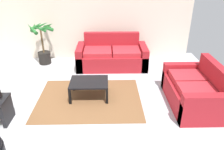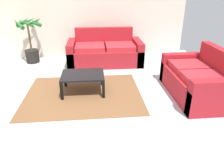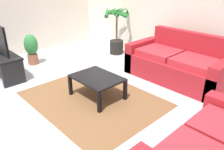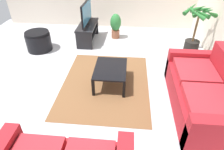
{
  "view_description": "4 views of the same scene",
  "coord_description": "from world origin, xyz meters",
  "px_view_note": "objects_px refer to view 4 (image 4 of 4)",
  "views": [
    {
      "loc": [
        0.53,
        -3.41,
        2.57
      ],
      "look_at": [
        0.63,
        0.88,
        0.42
      ],
      "focal_mm": 34.98,
      "sensor_mm": 36.0,
      "label": 1
    },
    {
      "loc": [
        0.36,
        -2.99,
        1.93
      ],
      "look_at": [
        0.66,
        0.37,
        0.47
      ],
      "focal_mm": 33.21,
      "sensor_mm": 36.0,
      "label": 2
    },
    {
      "loc": [
        2.72,
        -1.43,
        1.9
      ],
      "look_at": [
        0.42,
        0.75,
        0.48
      ],
      "focal_mm": 36.0,
      "sensor_mm": 36.0,
      "label": 3
    },
    {
      "loc": [
        3.26,
        1.01,
        2.41
      ],
      "look_at": [
        0.46,
        0.74,
        0.44
      ],
      "focal_mm": 31.6,
      "sensor_mm": 36.0,
      "label": 4
    }
  ],
  "objects_px": {
    "tv_stand": "(88,30)",
    "couch_main": "(204,94)",
    "potted_palm": "(195,32)",
    "potted_plant_small": "(116,25)",
    "ottoman": "(39,41)",
    "coffee_table": "(111,70)",
    "tv": "(87,13)"
  },
  "relations": [
    {
      "from": "coffee_table",
      "to": "potted_palm",
      "type": "distance_m",
      "value": 2.36
    },
    {
      "from": "tv_stand",
      "to": "coffee_table",
      "type": "relative_size",
      "value": 1.36
    },
    {
      "from": "couch_main",
      "to": "tv_stand",
      "type": "distance_m",
      "value": 3.46
    },
    {
      "from": "ottoman",
      "to": "potted_plant_small",
      "type": "bearing_deg",
      "value": 115.92
    },
    {
      "from": "tv_stand",
      "to": "tv",
      "type": "xyz_separation_m",
      "value": [
        0.0,
        0.0,
        0.48
      ]
    },
    {
      "from": "tv_stand",
      "to": "ottoman",
      "type": "relative_size",
      "value": 1.76
    },
    {
      "from": "couch_main",
      "to": "ottoman",
      "type": "xyz_separation_m",
      "value": [
        -1.81,
        -3.57,
        -0.06
      ]
    },
    {
      "from": "tv",
      "to": "potted_plant_small",
      "type": "xyz_separation_m",
      "value": [
        -0.28,
        0.75,
        -0.42
      ]
    },
    {
      "from": "couch_main",
      "to": "tv",
      "type": "height_order",
      "value": "tv"
    },
    {
      "from": "couch_main",
      "to": "ottoman",
      "type": "bearing_deg",
      "value": -116.92
    },
    {
      "from": "coffee_table",
      "to": "ottoman",
      "type": "height_order",
      "value": "ottoman"
    },
    {
      "from": "coffee_table",
      "to": "ottoman",
      "type": "distance_m",
      "value": 2.36
    },
    {
      "from": "potted_plant_small",
      "to": "ottoman",
      "type": "distance_m",
      "value": 2.12
    },
    {
      "from": "couch_main",
      "to": "potted_plant_small",
      "type": "xyz_separation_m",
      "value": [
        -2.74,
        -1.67,
        0.08
      ]
    },
    {
      "from": "potted_plant_small",
      "to": "ottoman",
      "type": "relative_size",
      "value": 1.12
    },
    {
      "from": "potted_palm",
      "to": "potted_plant_small",
      "type": "xyz_separation_m",
      "value": [
        -0.79,
        -1.94,
        -0.2
      ]
    },
    {
      "from": "couch_main",
      "to": "coffee_table",
      "type": "relative_size",
      "value": 2.37
    },
    {
      "from": "tv_stand",
      "to": "ottoman",
      "type": "height_order",
      "value": "ottoman"
    },
    {
      "from": "tv_stand",
      "to": "tv",
      "type": "relative_size",
      "value": 1.11
    },
    {
      "from": "tv_stand",
      "to": "couch_main",
      "type": "bearing_deg",
      "value": 44.52
    },
    {
      "from": "tv",
      "to": "coffee_table",
      "type": "xyz_separation_m",
      "value": [
        1.94,
        0.82,
        -0.47
      ]
    },
    {
      "from": "potted_palm",
      "to": "potted_plant_small",
      "type": "height_order",
      "value": "potted_palm"
    },
    {
      "from": "couch_main",
      "to": "ottoman",
      "type": "height_order",
      "value": "couch_main"
    },
    {
      "from": "tv_stand",
      "to": "ottoman",
      "type": "distance_m",
      "value": 1.32
    },
    {
      "from": "tv",
      "to": "tv_stand",
      "type": "bearing_deg",
      "value": -91.44
    },
    {
      "from": "tv_stand",
      "to": "ottoman",
      "type": "xyz_separation_m",
      "value": [
        0.65,
        -1.15,
        -0.07
      ]
    },
    {
      "from": "coffee_table",
      "to": "potted_plant_small",
      "type": "height_order",
      "value": "potted_plant_small"
    },
    {
      "from": "tv",
      "to": "coffee_table",
      "type": "relative_size",
      "value": 1.22
    },
    {
      "from": "coffee_table",
      "to": "ottoman",
      "type": "xyz_separation_m",
      "value": [
        -1.29,
        -1.98,
        -0.08
      ]
    },
    {
      "from": "potted_palm",
      "to": "ottoman",
      "type": "xyz_separation_m",
      "value": [
        0.14,
        -3.84,
        -0.34
      ]
    },
    {
      "from": "couch_main",
      "to": "ottoman",
      "type": "distance_m",
      "value": 4.01
    },
    {
      "from": "couch_main",
      "to": "potted_palm",
      "type": "height_order",
      "value": "potted_palm"
    }
  ]
}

